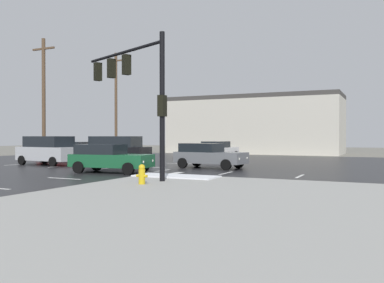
{
  "coord_description": "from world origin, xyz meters",
  "views": [
    {
      "loc": [
        13.96,
        -21.1,
        2.04
      ],
      "look_at": [
        -0.4,
        9.13,
        1.62
      ],
      "focal_mm": 38.39,
      "sensor_mm": 36.0,
      "label": 1
    }
  ],
  "objects_px": {
    "fire_hydrant": "(142,174)",
    "utility_pole_distant": "(116,103)",
    "traffic_signal_mast": "(135,83)",
    "utility_pole_far": "(44,98)",
    "sedan_red": "(68,151)",
    "suv_silver": "(49,150)",
    "sedan_green": "(109,158)",
    "sedan_white": "(218,150)",
    "sedan_grey": "(208,155)",
    "suv_black": "(116,150)"
  },
  "relations": [
    {
      "from": "sedan_white",
      "to": "sedan_grey",
      "type": "distance_m",
      "value": 10.96
    },
    {
      "from": "suv_silver",
      "to": "sedan_green",
      "type": "relative_size",
      "value": 1.07
    },
    {
      "from": "suv_silver",
      "to": "utility_pole_far",
      "type": "height_order",
      "value": "utility_pole_far"
    },
    {
      "from": "sedan_white",
      "to": "traffic_signal_mast",
      "type": "bearing_deg",
      "value": -164.0
    },
    {
      "from": "suv_black",
      "to": "utility_pole_far",
      "type": "relative_size",
      "value": 0.51
    },
    {
      "from": "traffic_signal_mast",
      "to": "suv_silver",
      "type": "distance_m",
      "value": 13.03
    },
    {
      "from": "sedan_white",
      "to": "utility_pole_distant",
      "type": "bearing_deg",
      "value": 94.6
    },
    {
      "from": "fire_hydrant",
      "to": "utility_pole_distant",
      "type": "height_order",
      "value": "utility_pole_distant"
    },
    {
      "from": "sedan_red",
      "to": "utility_pole_distant",
      "type": "height_order",
      "value": "utility_pole_distant"
    },
    {
      "from": "sedan_white",
      "to": "sedan_grey",
      "type": "relative_size",
      "value": 1.0
    },
    {
      "from": "sedan_green",
      "to": "sedan_grey",
      "type": "bearing_deg",
      "value": 49.27
    },
    {
      "from": "fire_hydrant",
      "to": "sedan_grey",
      "type": "relative_size",
      "value": 0.17
    },
    {
      "from": "fire_hydrant",
      "to": "sedan_white",
      "type": "bearing_deg",
      "value": 103.44
    },
    {
      "from": "traffic_signal_mast",
      "to": "suv_black",
      "type": "xyz_separation_m",
      "value": [
        -6.95,
        8.02,
        -3.44
      ]
    },
    {
      "from": "sedan_green",
      "to": "utility_pole_distant",
      "type": "height_order",
      "value": "utility_pole_distant"
    },
    {
      "from": "traffic_signal_mast",
      "to": "sedan_green",
      "type": "distance_m",
      "value": 5.72
    },
    {
      "from": "traffic_signal_mast",
      "to": "suv_black",
      "type": "bearing_deg",
      "value": -25.67
    },
    {
      "from": "sedan_white",
      "to": "sedan_green",
      "type": "relative_size",
      "value": 1.0
    },
    {
      "from": "sedan_grey",
      "to": "traffic_signal_mast",
      "type": "bearing_deg",
      "value": -86.28
    },
    {
      "from": "fire_hydrant",
      "to": "suv_black",
      "type": "relative_size",
      "value": 0.16
    },
    {
      "from": "sedan_red",
      "to": "sedan_grey",
      "type": "xyz_separation_m",
      "value": [
        13.37,
        -1.96,
        0.0
      ]
    },
    {
      "from": "sedan_grey",
      "to": "suv_silver",
      "type": "bearing_deg",
      "value": -163.89
    },
    {
      "from": "suv_silver",
      "to": "sedan_red",
      "type": "distance_m",
      "value": 4.59
    },
    {
      "from": "utility_pole_far",
      "to": "sedan_green",
      "type": "bearing_deg",
      "value": -27.81
    },
    {
      "from": "traffic_signal_mast",
      "to": "utility_pole_far",
      "type": "relative_size",
      "value": 0.65
    },
    {
      "from": "suv_silver",
      "to": "sedan_grey",
      "type": "relative_size",
      "value": 1.07
    },
    {
      "from": "suv_silver",
      "to": "sedan_white",
      "type": "height_order",
      "value": "suv_silver"
    },
    {
      "from": "traffic_signal_mast",
      "to": "sedan_green",
      "type": "height_order",
      "value": "traffic_signal_mast"
    },
    {
      "from": "fire_hydrant",
      "to": "traffic_signal_mast",
      "type": "bearing_deg",
      "value": 128.41
    },
    {
      "from": "traffic_signal_mast",
      "to": "utility_pole_far",
      "type": "xyz_separation_m",
      "value": [
        -13.84,
        8.08,
        0.54
      ]
    },
    {
      "from": "fire_hydrant",
      "to": "sedan_white",
      "type": "relative_size",
      "value": 0.17
    },
    {
      "from": "sedan_grey",
      "to": "sedan_green",
      "type": "bearing_deg",
      "value": -119.44
    },
    {
      "from": "suv_black",
      "to": "utility_pole_far",
      "type": "bearing_deg",
      "value": -6.23
    },
    {
      "from": "suv_silver",
      "to": "fire_hydrant",
      "type": "bearing_deg",
      "value": 154.21
    },
    {
      "from": "sedan_green",
      "to": "utility_pole_distant",
      "type": "relative_size",
      "value": 0.44
    },
    {
      "from": "suv_silver",
      "to": "sedan_white",
      "type": "bearing_deg",
      "value": -116.11
    },
    {
      "from": "suv_black",
      "to": "traffic_signal_mast",
      "type": "bearing_deg",
      "value": 125.23
    },
    {
      "from": "fire_hydrant",
      "to": "suv_silver",
      "type": "height_order",
      "value": "suv_silver"
    },
    {
      "from": "sedan_red",
      "to": "sedan_grey",
      "type": "relative_size",
      "value": 0.99
    },
    {
      "from": "suv_silver",
      "to": "utility_pole_distant",
      "type": "bearing_deg",
      "value": -68.6
    },
    {
      "from": "traffic_signal_mast",
      "to": "suv_black",
      "type": "relative_size",
      "value": 1.27
    },
    {
      "from": "fire_hydrant",
      "to": "sedan_red",
      "type": "distance_m",
      "value": 19.15
    },
    {
      "from": "sedan_red",
      "to": "suv_silver",
      "type": "bearing_deg",
      "value": 112.55
    },
    {
      "from": "traffic_signal_mast",
      "to": "suv_black",
      "type": "height_order",
      "value": "traffic_signal_mast"
    },
    {
      "from": "traffic_signal_mast",
      "to": "fire_hydrant",
      "type": "xyz_separation_m",
      "value": [
        1.7,
        -2.14,
        -3.99
      ]
    },
    {
      "from": "traffic_signal_mast",
      "to": "suv_black",
      "type": "distance_m",
      "value": 11.15
    },
    {
      "from": "sedan_red",
      "to": "sedan_white",
      "type": "bearing_deg",
      "value": -143.17
    },
    {
      "from": "sedan_red",
      "to": "utility_pole_far",
      "type": "height_order",
      "value": "utility_pole_far"
    },
    {
      "from": "utility_pole_distant",
      "to": "sedan_green",
      "type": "bearing_deg",
      "value": -55.26
    },
    {
      "from": "suv_black",
      "to": "suv_silver",
      "type": "xyz_separation_m",
      "value": [
        -4.18,
        -2.18,
        0.0
      ]
    }
  ]
}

